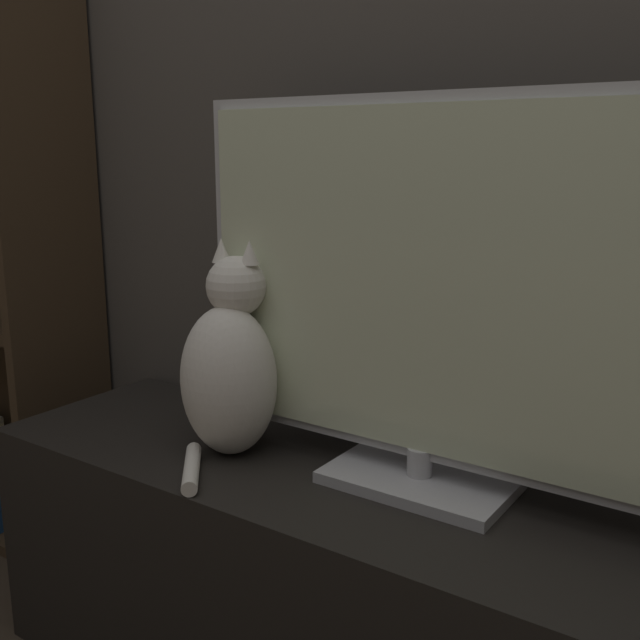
# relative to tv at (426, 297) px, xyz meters

# --- Properties ---
(wall_back) EXTENTS (4.80, 0.05, 2.60)m
(wall_back) POSITION_rel_tv_xyz_m (-0.08, 0.21, 0.49)
(wall_back) COLOR #47423D
(wall_back) RESTS_ON ground_plane
(tv_stand) EXTENTS (1.54, 0.43, 0.48)m
(tv_stand) POSITION_rel_tv_xyz_m (-0.08, -0.05, -0.57)
(tv_stand) COLOR black
(tv_stand) RESTS_ON ground_plane
(tv) EXTENTS (0.89, 0.19, 0.65)m
(tv) POSITION_rel_tv_xyz_m (0.00, 0.00, 0.00)
(tv) COLOR #B7B7BC
(tv) RESTS_ON tv_stand
(cat) EXTENTS (0.21, 0.29, 0.41)m
(cat) POSITION_rel_tv_xyz_m (-0.36, -0.07, -0.17)
(cat) COLOR silver
(cat) RESTS_ON tv_stand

